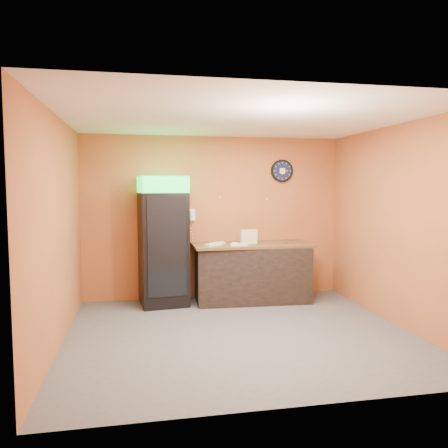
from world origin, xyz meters
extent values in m
plane|color=#47474C|center=(0.00, 0.00, 0.00)|extent=(4.50, 4.50, 0.00)
cube|color=#BB6334|center=(0.00, 2.00, 1.40)|extent=(4.50, 0.02, 2.80)
cube|color=#BB6334|center=(-2.25, 0.00, 1.40)|extent=(0.02, 4.00, 2.80)
cube|color=#BB6334|center=(2.25, 0.00, 1.40)|extent=(0.02, 4.00, 2.80)
cube|color=white|center=(0.00, 0.00, 2.80)|extent=(4.50, 4.00, 0.02)
cube|color=black|center=(-0.91, 1.65, 0.92)|extent=(0.82, 0.82, 1.84)
cube|color=#1BEB48|center=(-0.91, 1.65, 1.97)|extent=(0.82, 0.82, 0.26)
cube|color=black|center=(-0.96, 1.28, 1.00)|extent=(0.61, 0.09, 1.58)
cube|color=black|center=(0.57, 1.58, 0.47)|extent=(1.92, 0.92, 0.94)
cylinder|color=black|center=(1.22, 1.98, 2.22)|extent=(0.40, 0.05, 0.40)
cylinder|color=#0F1433|center=(1.22, 1.95, 2.22)|extent=(0.34, 0.01, 0.34)
cube|color=white|center=(1.22, 1.94, 2.22)|extent=(0.10, 0.00, 0.10)
cube|color=white|center=(-0.40, 1.96, 1.45)|extent=(0.11, 0.07, 0.21)
cube|color=white|center=(-0.40, 1.91, 1.45)|extent=(0.05, 0.04, 0.17)
cube|color=brown|center=(0.57, 1.58, 0.96)|extent=(2.00, 0.86, 0.04)
cube|color=beige|center=(0.51, 1.55, 1.01)|extent=(0.29, 0.13, 0.06)
cube|color=beige|center=(0.51, 1.55, 1.07)|extent=(0.29, 0.13, 0.06)
cube|color=beige|center=(0.51, 1.55, 1.13)|extent=(0.29, 0.13, 0.06)
cube|color=beige|center=(0.51, 1.55, 1.19)|extent=(0.29, 0.13, 0.06)
cube|color=silver|center=(-0.11, 1.43, 1.00)|extent=(0.30, 0.25, 0.04)
cube|color=silver|center=(0.29, 1.33, 1.00)|extent=(0.28, 0.12, 0.04)
cube|color=silver|center=(-0.02, 1.58, 1.00)|extent=(0.27, 0.19, 0.04)
cylinder|color=silver|center=(0.37, 1.63, 1.01)|extent=(0.06, 0.06, 0.06)
camera|label=1|loc=(-1.28, -5.50, 1.93)|focal=35.00mm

